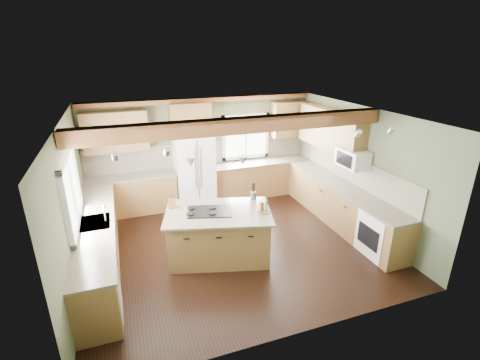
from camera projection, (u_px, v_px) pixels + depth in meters
name	position (u px, v px, depth m)	size (l,w,h in m)	color
floor	(235.00, 244.00, 6.99)	(5.60, 5.60, 0.00)	black
ceiling	(234.00, 115.00, 6.05)	(5.60, 5.60, 0.00)	silver
wall_back	(202.00, 150.00, 8.72)	(5.60, 5.60, 0.00)	#4C573E
wall_left	(71.00, 206.00, 5.64)	(5.00, 5.00, 0.00)	#4C573E
wall_right	(358.00, 168.00, 7.40)	(5.00, 5.00, 0.00)	#4C573E
ceiling_beam	(239.00, 125.00, 5.87)	(5.55, 0.26, 0.26)	brown
soffit_trim	(201.00, 100.00, 8.19)	(5.55, 0.20, 0.10)	brown
backsplash_back	(202.00, 153.00, 8.74)	(5.58, 0.03, 0.58)	brown
backsplash_right	(356.00, 171.00, 7.47)	(0.03, 3.70, 0.58)	brown
base_cab_back_left	(133.00, 195.00, 8.20)	(2.02, 0.60, 0.88)	brown
counter_back_left	(131.00, 177.00, 8.03)	(2.06, 0.64, 0.04)	#4B4437
base_cab_back_right	(261.00, 178.00, 9.23)	(2.62, 0.60, 0.88)	brown
counter_back_right	(261.00, 162.00, 9.07)	(2.66, 0.64, 0.04)	#4B4437
base_cab_left	(99.00, 246.00, 6.09)	(0.60, 3.70, 0.88)	brown
counter_left	(95.00, 223.00, 5.92)	(0.64, 3.74, 0.04)	#4B4437
base_cab_right	(341.00, 205.00, 7.66)	(0.60, 3.70, 0.88)	brown
counter_right	(343.00, 186.00, 7.49)	(0.64, 3.74, 0.04)	#4B4437
upper_cab_back_left	(115.00, 132.00, 7.70)	(1.40, 0.35, 0.90)	brown
upper_cab_over_fridge	(190.00, 118.00, 8.16)	(0.96, 0.35, 0.70)	brown
upper_cab_right	(330.00, 130.00, 7.90)	(0.35, 2.20, 0.90)	brown
upper_cab_back_corner	(289.00, 119.00, 9.05)	(0.90, 0.35, 0.90)	brown
window_left	(70.00, 190.00, 5.60)	(0.04, 1.60, 1.05)	white
window_back	(245.00, 136.00, 8.97)	(1.10, 0.04, 1.00)	white
sink	(95.00, 223.00, 5.92)	(0.50, 0.65, 0.03)	#262628
faucet	(105.00, 214.00, 5.92)	(0.02, 0.02, 0.28)	#B2B2B7
dishwasher	(98.00, 293.00, 4.95)	(0.60, 0.60, 0.84)	white
oven	(381.00, 234.00, 6.52)	(0.60, 0.72, 0.84)	white
microwave	(352.00, 158.00, 7.20)	(0.40, 0.70, 0.38)	white
pendant_left	(191.00, 162.00, 5.92)	(0.18, 0.18, 0.16)	#B2B2B7
pendant_right	(243.00, 161.00, 5.98)	(0.18, 0.18, 0.16)	#B2B2B7
refrigerator	(194.00, 171.00, 8.43)	(0.90, 0.74, 1.80)	white
island	(219.00, 235.00, 6.47)	(1.78, 1.09, 0.88)	brown
island_top	(218.00, 213.00, 6.30)	(1.90, 1.21, 0.04)	#4B4437
cooktop	(210.00, 211.00, 6.28)	(0.77, 0.52, 0.02)	black
knife_block	(172.00, 203.00, 6.40)	(0.12, 0.09, 0.21)	brown
utensil_crock	(253.00, 195.00, 6.79)	(0.11, 0.11, 0.15)	#3E3631
bottle_tray	(264.00, 206.00, 6.24)	(0.24, 0.24, 0.22)	#572F1A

